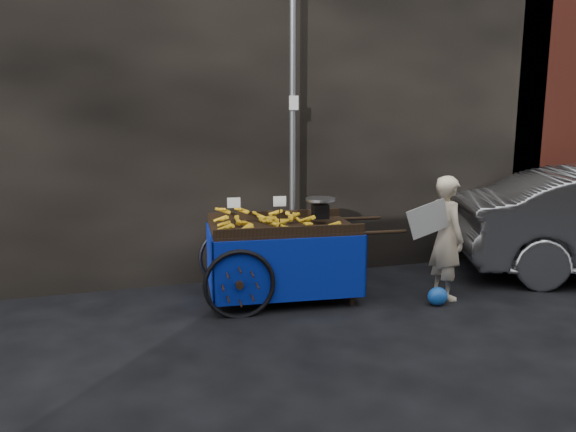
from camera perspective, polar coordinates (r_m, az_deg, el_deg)
name	(u,v)px	position (r m, az deg, el deg)	size (l,w,h in m)	color
ground	(301,316)	(6.48, 1.32, -10.17)	(80.00, 80.00, 0.00)	black
building_wall	(273,97)	(8.66, -1.53, 12.00)	(13.50, 2.00, 5.00)	black
street_pole	(293,134)	(7.39, 0.47, 8.37)	(0.12, 0.10, 4.00)	slate
banana_cart	(278,233)	(6.89, -1.04, -1.79)	(2.53, 1.37, 1.33)	black
vendor	(446,237)	(7.17, 15.77, -2.10)	(0.80, 0.58, 1.53)	beige
plastic_bag	(438,296)	(7.03, 14.95, -7.88)	(0.25, 0.20, 0.22)	blue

